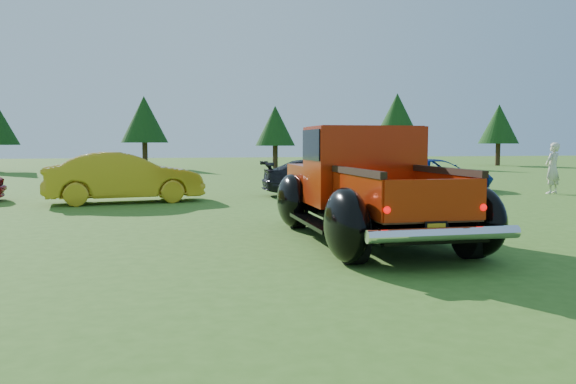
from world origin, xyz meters
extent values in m
plane|color=#39641C|center=(0.00, 0.00, 0.00)|extent=(120.00, 120.00, 0.00)
cylinder|color=#332114|center=(-3.00, 31.00, 0.90)|extent=(0.36, 0.36, 1.80)
cone|color=black|center=(-3.00, 31.00, 3.40)|extent=(3.20, 3.20, 3.20)
cylinder|color=#332114|center=(6.00, 30.00, 0.79)|extent=(0.36, 0.36, 1.58)
cone|color=black|center=(6.00, 30.00, 2.99)|extent=(2.82, 2.82, 2.82)
cylinder|color=#332114|center=(15.00, 29.50, 0.97)|extent=(0.36, 0.36, 1.94)
cone|color=black|center=(15.00, 29.50, 3.67)|extent=(3.46, 3.46, 3.46)
cylinder|color=#332114|center=(24.00, 30.50, 0.86)|extent=(0.36, 0.36, 1.73)
cone|color=black|center=(24.00, 30.50, 3.26)|extent=(3.07, 3.07, 3.07)
cylinder|color=black|center=(0.90, -1.38, 0.45)|extent=(0.27, 0.90, 0.90)
cylinder|color=black|center=(2.81, -1.39, 0.45)|extent=(0.27, 0.90, 0.90)
cylinder|color=black|center=(0.92, 2.21, 0.45)|extent=(0.27, 0.90, 0.90)
cylinder|color=black|center=(2.82, 2.20, 0.45)|extent=(0.27, 0.90, 0.90)
cube|color=black|center=(1.86, 0.47, 0.50)|extent=(1.59, 5.28, 0.22)
cube|color=#9C1F08|center=(1.87, 2.32, 0.96)|extent=(1.91, 1.69, 0.70)
cube|color=silver|center=(1.88, 3.18, 0.95)|extent=(1.79, 0.08, 0.56)
cube|color=#9C1F08|center=(1.87, 0.86, 1.35)|extent=(2.00, 1.30, 1.46)
cube|color=black|center=(1.87, 0.86, 1.74)|extent=(2.05, 1.19, 0.56)
cube|color=#9C1F08|center=(1.87, 0.86, 2.04)|extent=(1.91, 1.19, 0.09)
cube|color=brown|center=(1.86, -0.94, 0.70)|extent=(1.52, 2.25, 0.06)
cube|color=#9C1F08|center=(1.10, -0.93, 0.99)|extent=(0.07, 2.24, 0.58)
cube|color=#9C1F08|center=(2.61, -0.94, 0.99)|extent=(0.07, 2.24, 0.58)
cube|color=#9C1F08|center=(1.86, 0.19, 0.99)|extent=(1.51, 0.06, 0.58)
cube|color=#9C1F08|center=(1.85, -2.06, 0.99)|extent=(1.51, 0.07, 0.58)
cube|color=black|center=(1.10, -0.93, 1.33)|extent=(0.11, 2.24, 0.10)
cube|color=black|center=(2.61, -0.94, 1.33)|extent=(0.11, 2.24, 0.10)
ellipsoid|color=black|center=(0.79, -1.38, 0.58)|extent=(0.52, 1.19, 0.99)
ellipsoid|color=black|center=(2.92, -1.39, 0.58)|extent=(0.52, 1.19, 0.99)
ellipsoid|color=black|center=(0.81, 2.21, 0.58)|extent=(0.52, 1.19, 0.99)
ellipsoid|color=black|center=(2.94, 2.20, 0.58)|extent=(0.52, 1.19, 0.99)
cube|color=black|center=(0.80, 0.41, 0.37)|extent=(0.37, 2.36, 0.07)
cube|color=black|center=(2.93, 0.40, 0.37)|extent=(0.37, 2.36, 0.07)
cylinder|color=silver|center=(1.85, -2.34, 0.56)|extent=(2.19, 0.19, 0.18)
cube|color=black|center=(1.85, -2.10, 0.62)|extent=(0.34, 0.02, 0.17)
cube|color=gold|center=(1.85, -2.11, 0.62)|extent=(0.27, 0.01, 0.11)
sphere|color=#CC0505|center=(1.13, -2.09, 0.87)|extent=(0.10, 0.10, 0.10)
sphere|color=#CC0505|center=(2.57, -2.09, 0.87)|extent=(0.10, 0.10, 0.10)
imported|color=gold|center=(-2.93, 8.27, 0.75)|extent=(4.75, 2.24, 1.50)
imported|color=black|center=(3.50, 9.10, 0.61)|extent=(4.26, 1.89, 1.21)
imported|color=navy|center=(8.11, 10.00, 0.59)|extent=(4.37, 2.22, 1.18)
imported|color=beige|center=(11.48, 7.97, 0.89)|extent=(0.77, 0.65, 1.79)
camera|label=1|loc=(-1.80, -9.11, 1.77)|focal=35.00mm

